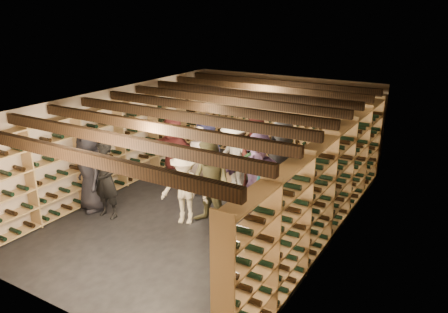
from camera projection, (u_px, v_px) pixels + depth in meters
ground at (210, 208)px, 9.65m from camera, size 8.00×8.00×0.00m
walls at (210, 157)px, 9.26m from camera, size 5.52×8.02×2.40m
ceiling at (209, 101)px, 8.87m from camera, size 5.50×8.00×0.01m
ceiling_joists at (209, 108)px, 8.92m from camera, size 5.40×7.12×0.18m
wine_rack_left at (120, 144)px, 10.55m from camera, size 0.32×7.50×2.15m
wine_rack_right at (327, 186)px, 8.06m from camera, size 0.32×7.50×2.15m
wine_rack_back at (282, 123)px, 12.41m from camera, size 4.70×0.30×2.15m
crate_stack_left at (263, 177)px, 10.49m from camera, size 0.58×0.47×0.68m
crate_stack_right at (223, 175)px, 10.85m from camera, size 0.58×0.48×0.51m
crate_loose at (313, 180)px, 11.00m from camera, size 0.58×0.46×0.17m
person_0 at (90, 170)px, 9.32m from camera, size 1.06×0.90×1.84m
person_1 at (106, 179)px, 9.01m from camera, size 0.63×0.43×1.68m
person_2 at (211, 184)px, 8.60m from camera, size 0.98×0.83×1.80m
person_3 at (185, 188)px, 8.78m from camera, size 1.11×0.86×1.52m
person_4 at (262, 219)px, 7.32m from camera, size 1.04×0.58×1.68m
person_5 at (173, 151)px, 10.74m from camera, size 1.60×0.51×1.72m
person_6 at (206, 150)px, 10.68m from camera, size 0.89×0.59×1.80m
person_7 at (199, 163)px, 9.94m from camera, size 0.71×0.57×1.69m
person_8 at (258, 157)px, 10.00m from camera, size 1.13×1.02×1.91m
person_9 at (234, 157)px, 10.22m from camera, size 1.28×0.96×1.77m
person_10 at (255, 173)px, 9.55m from camera, size 0.98×0.65×1.55m
person_11 at (258, 175)px, 8.98m from camera, size 1.80×0.93×1.85m
person_12 at (282, 160)px, 9.85m from camera, size 1.05×0.87×1.86m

